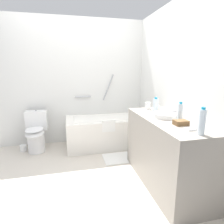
# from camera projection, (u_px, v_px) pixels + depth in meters

# --- Properties ---
(ground_plane) EXTENTS (3.69, 3.69, 0.00)m
(ground_plane) POSITION_uv_depth(u_px,v_px,m) (81.00, 177.00, 2.48)
(ground_plane) COLOR beige
(wall_back_tiled) EXTENTS (3.07, 0.10, 2.32)m
(wall_back_tiled) POSITION_uv_depth(u_px,v_px,m) (74.00, 82.00, 3.55)
(wall_back_tiled) COLOR silver
(wall_back_tiled) RESTS_ON ground_plane
(wall_right_mirror) EXTENTS (0.10, 3.09, 2.32)m
(wall_right_mirror) POSITION_uv_depth(u_px,v_px,m) (181.00, 87.00, 2.53)
(wall_right_mirror) COLOR silver
(wall_right_mirror) RESTS_ON ground_plane
(bathtub) EXTENTS (1.49, 0.71, 1.31)m
(bathtub) POSITION_uv_depth(u_px,v_px,m) (108.00, 130.00, 3.48)
(bathtub) COLOR white
(bathtub) RESTS_ON ground_plane
(toilet) EXTENTS (0.37, 0.54, 0.70)m
(toilet) POSITION_uv_depth(u_px,v_px,m) (36.00, 132.00, 3.23)
(toilet) COLOR white
(toilet) RESTS_ON ground_plane
(vanity_counter) EXTENTS (0.59, 1.33, 0.84)m
(vanity_counter) POSITION_uv_depth(u_px,v_px,m) (168.00, 151.00, 2.28)
(vanity_counter) COLOR gray
(vanity_counter) RESTS_ON ground_plane
(sink_basin) EXTENTS (0.29, 0.29, 0.05)m
(sink_basin) POSITION_uv_depth(u_px,v_px,m) (165.00, 115.00, 2.23)
(sink_basin) COLOR white
(sink_basin) RESTS_ON vanity_counter
(sink_faucet) EXTENTS (0.13, 0.15, 0.08)m
(sink_faucet) POSITION_uv_depth(u_px,v_px,m) (177.00, 114.00, 2.27)
(sink_faucet) COLOR #9E9EA3
(sink_faucet) RESTS_ON vanity_counter
(water_bottle_0) EXTENTS (0.06, 0.06, 0.25)m
(water_bottle_0) POSITION_uv_depth(u_px,v_px,m) (202.00, 122.00, 1.61)
(water_bottle_0) COLOR silver
(water_bottle_0) RESTS_ON vanity_counter
(water_bottle_1) EXTENTS (0.07, 0.07, 0.21)m
(water_bottle_1) POSITION_uv_depth(u_px,v_px,m) (156.00, 106.00, 2.43)
(water_bottle_1) COLOR silver
(water_bottle_1) RESTS_ON vanity_counter
(water_bottle_2) EXTENTS (0.06, 0.06, 0.22)m
(water_bottle_2) POSITION_uv_depth(u_px,v_px,m) (180.00, 113.00, 2.02)
(water_bottle_2) COLOR silver
(water_bottle_2) RESTS_ON vanity_counter
(drinking_glass_0) EXTENTS (0.07, 0.07, 0.08)m
(drinking_glass_0) POSITION_uv_depth(u_px,v_px,m) (157.00, 109.00, 2.52)
(drinking_glass_0) COLOR white
(drinking_glass_0) RESTS_ON vanity_counter
(drinking_glass_1) EXTENTS (0.08, 0.08, 0.10)m
(drinking_glass_1) POSITION_uv_depth(u_px,v_px,m) (148.00, 106.00, 2.67)
(drinking_glass_1) COLOR white
(drinking_glass_1) RESTS_ON vanity_counter
(amenity_basket) EXTENTS (0.14, 0.10, 0.05)m
(amenity_basket) POSITION_uv_depth(u_px,v_px,m) (181.00, 123.00, 1.92)
(amenity_basket) COLOR brown
(amenity_basket) RESTS_ON vanity_counter
(soap_dish) EXTENTS (0.09, 0.06, 0.02)m
(soap_dish) POSITION_uv_depth(u_px,v_px,m) (191.00, 129.00, 1.76)
(soap_dish) COLOR white
(soap_dish) RESTS_ON vanity_counter
(bath_mat) EXTENTS (0.54, 0.39, 0.01)m
(bath_mat) POSITION_uv_depth(u_px,v_px,m) (120.00, 158.00, 3.01)
(bath_mat) COLOR white
(bath_mat) RESTS_ON ground_plane
(toilet_paper_roll) EXTENTS (0.11, 0.11, 0.11)m
(toilet_paper_roll) POSITION_uv_depth(u_px,v_px,m) (23.00, 148.00, 3.26)
(toilet_paper_roll) COLOR white
(toilet_paper_roll) RESTS_ON ground_plane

